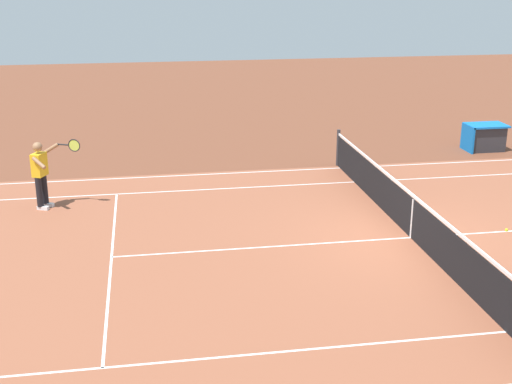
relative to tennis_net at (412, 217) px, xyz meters
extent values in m
plane|color=brown|center=(0.00, 0.00, -0.49)|extent=(60.00, 60.00, 0.00)
cube|color=#935138|center=(0.00, 0.00, -0.49)|extent=(24.20, 11.40, 0.00)
cube|color=white|center=(0.00, -5.50, -0.49)|extent=(23.80, 0.05, 0.01)
cube|color=white|center=(0.00, -4.11, -0.49)|extent=(23.80, 0.05, 0.01)
cube|color=white|center=(0.00, 4.11, -0.49)|extent=(23.80, 0.05, 0.01)
cube|color=white|center=(6.40, 0.00, -0.49)|extent=(0.05, 8.22, 0.01)
cube|color=white|center=(0.00, 0.00, -0.49)|extent=(12.80, 0.05, 0.01)
cylinder|color=#2D2D33|center=(0.00, -5.80, 0.05)|extent=(0.10, 0.10, 1.08)
cube|color=black|center=(0.00, 0.00, -0.05)|extent=(0.02, 11.60, 0.88)
cube|color=white|center=(0.00, 0.00, 0.46)|extent=(0.04, 11.60, 0.06)
cube|color=white|center=(0.00, 0.00, -0.05)|extent=(0.04, 0.06, 0.88)
cylinder|color=black|center=(8.19, -3.22, -0.04)|extent=(0.15, 0.15, 0.74)
cube|color=white|center=(8.13, -3.20, -0.45)|extent=(0.30, 0.21, 0.09)
cylinder|color=black|center=(8.09, -3.44, -0.04)|extent=(0.15, 0.15, 0.74)
cube|color=white|center=(8.03, -3.42, -0.45)|extent=(0.30, 0.21, 0.09)
cube|color=yellow|center=(8.14, -3.33, 0.61)|extent=(0.37, 0.44, 0.56)
sphere|color=#9E704C|center=(8.14, -3.33, 1.04)|extent=(0.23, 0.23, 0.23)
cylinder|color=#9E704C|center=(8.09, -3.00, 0.74)|extent=(0.36, 0.34, 0.26)
cylinder|color=#9E704C|center=(7.86, -3.52, 0.94)|extent=(0.42, 0.12, 0.30)
cylinder|color=#232326|center=(7.55, -3.44, 1.05)|extent=(0.27, 0.15, 0.04)
torus|color=#232326|center=(7.29, -3.33, 1.05)|extent=(0.30, 0.15, 0.31)
cylinder|color=#C6D84C|center=(7.29, -3.33, 1.05)|extent=(0.25, 0.11, 0.27)
sphere|color=#CCE01E|center=(-2.25, -0.02, -0.46)|extent=(0.07, 0.07, 0.07)
cube|color=#2D2D33|center=(-5.12, -6.73, -0.09)|extent=(1.10, 0.70, 0.80)
cube|color=blue|center=(-5.12, -6.73, 0.33)|extent=(1.24, 0.84, 0.06)
cube|color=blue|center=(-4.52, -6.73, -0.07)|extent=(0.06, 0.84, 0.84)
camera|label=1|loc=(5.62, 13.16, 5.14)|focal=48.28mm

